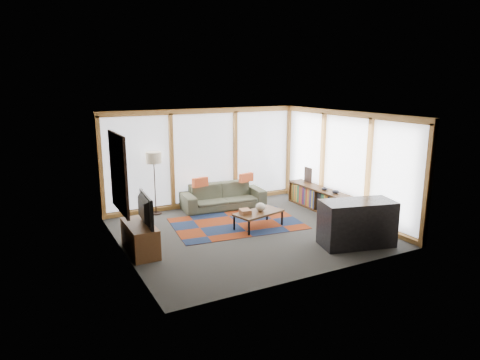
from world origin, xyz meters
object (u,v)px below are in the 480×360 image
tv_console (140,238)px  television (141,210)px  bar_counter (357,223)px  floor_lamp (155,183)px  bookshelf (321,200)px  coffee_table (258,220)px  sofa (223,196)px

tv_console → television: television is taller
bar_counter → floor_lamp: bearing=141.5°
bookshelf → coffee_table: bearing=-168.9°
sofa → bar_counter: 3.90m
sofa → floor_lamp: bearing=175.0°
sofa → tv_console: sofa is taller
bookshelf → bar_counter: (-0.86, -2.26, 0.17)m
sofa → bookshelf: bearing=-29.3°
sofa → coffee_table: 1.84m
coffee_table → sofa: bearing=90.7°
television → coffee_table: bearing=-81.1°
floor_lamp → bar_counter: floor_lamp is taller
bookshelf → floor_lamp: bearing=156.2°
bookshelf → tv_console: bearing=-173.1°
sofa → television: (-2.72, -2.06, 0.56)m
sofa → tv_console: bearing=-139.5°
sofa → bookshelf: 2.56m
coffee_table → bar_counter: 2.25m
floor_lamp → coffee_table: 2.83m
bookshelf → television: (-4.85, -0.64, 0.59)m
television → bar_counter: 4.32m
coffee_table → tv_console: size_ratio=0.97×
coffee_table → bookshelf: size_ratio=0.49×
sofa → bookshelf: (2.13, -1.42, -0.03)m
coffee_table → floor_lamp: bearing=129.9°
floor_lamp → bookshelf: floor_lamp is taller
bar_counter → bookshelf: bearing=83.4°
tv_console → bar_counter: bar_counter is taller
floor_lamp → tv_console: bearing=-113.6°
television → bar_counter: (3.99, -1.62, -0.42)m
tv_console → television: bearing=-52.0°
sofa → bar_counter: (1.26, -3.68, 0.15)m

